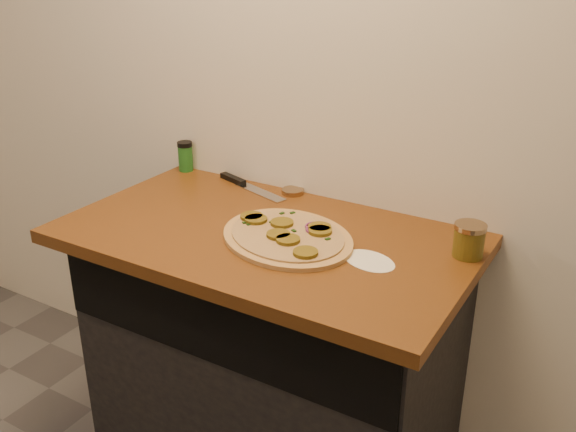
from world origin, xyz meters
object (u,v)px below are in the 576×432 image
Objects in this scene: chefs_knife at (246,185)px; salsa_jar at (469,240)px; spice_shaker at (185,156)px; pizza at (288,236)px.

chefs_knife is 0.82m from salsa_jar.
spice_shaker reaches higher than chefs_knife.
pizza is 0.70m from spice_shaker.
salsa_jar reaches higher than chefs_knife.
pizza is 0.50m from salsa_jar.
pizza is at bearing -161.20° from salsa_jar.
pizza reaches higher than chefs_knife.
salsa_jar is at bearing -8.95° from chefs_knife.
spice_shaker reaches higher than salsa_jar.
spice_shaker is at bearing 153.26° from pizza.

